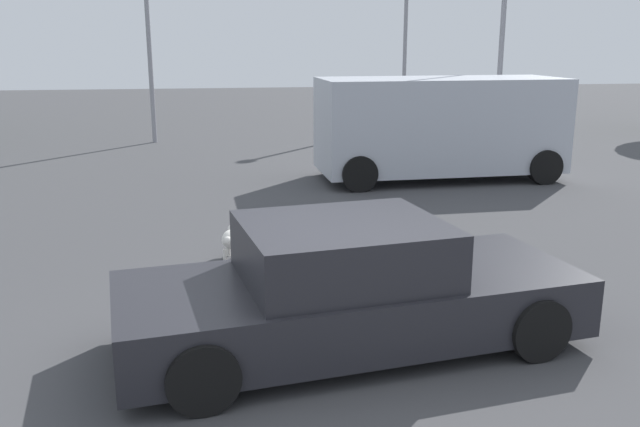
{
  "coord_description": "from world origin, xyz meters",
  "views": [
    {
      "loc": [
        -0.98,
        -6.05,
        3.06
      ],
      "look_at": [
        0.37,
        2.23,
        0.9
      ],
      "focal_mm": 37.8,
      "sensor_mm": 36.0,
      "label": 1
    }
  ],
  "objects": [
    {
      "name": "dog",
      "position": [
        -0.73,
        3.37,
        0.3
      ],
      "size": [
        0.36,
        0.62,
        0.48
      ],
      "rotation": [
        0.0,
        0.0,
        1.3
      ],
      "color": "white",
      "rests_on": "ground_plane"
    },
    {
      "name": "ground_plane",
      "position": [
        0.0,
        0.0,
        0.0
      ],
      "size": [
        80.0,
        80.0,
        0.0
      ],
      "primitive_type": "plane",
      "color": "#424244"
    },
    {
      "name": "van_white",
      "position": [
        4.11,
        8.44,
        1.22
      ],
      "size": [
        5.43,
        2.37,
        2.26
      ],
      "rotation": [
        0.0,
        0.0,
        0.02
      ],
      "color": "#B2B7C1",
      "rests_on": "ground_plane"
    },
    {
      "name": "sedan_foreground",
      "position": [
        0.34,
        0.23,
        0.61
      ],
      "size": [
        4.88,
        2.45,
        1.33
      ],
      "rotation": [
        0.0,
        0.0,
        0.14
      ],
      "color": "#232328",
      "rests_on": "ground_plane"
    }
  ]
}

